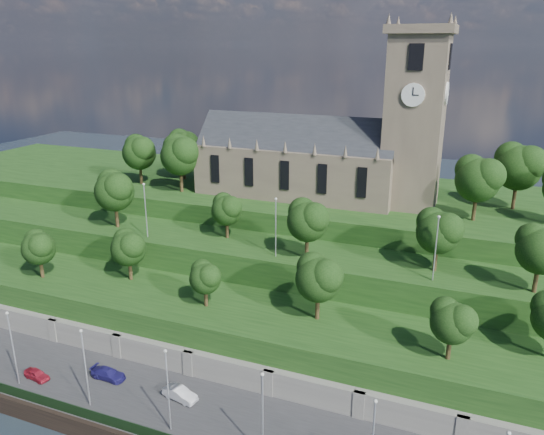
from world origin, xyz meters
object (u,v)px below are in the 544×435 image
at_px(church, 327,151).
at_px(car_middle, 180,394).
at_px(car_left, 37,374).
at_px(car_right, 108,374).

relative_size(church, car_middle, 9.47).
xyz_separation_m(church, car_left, (-21.57, -42.01, -19.95)).
height_order(car_left, car_middle, car_middle).
distance_m(car_left, car_right, 8.19).
height_order(car_left, car_right, car_right).
bearing_deg(car_left, car_right, -58.64).
bearing_deg(church, car_middle, -96.39).
height_order(car_middle, car_right, car_middle).
xyz_separation_m(car_left, car_right, (7.57, 3.12, 0.04)).
bearing_deg(car_middle, car_left, 109.73).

